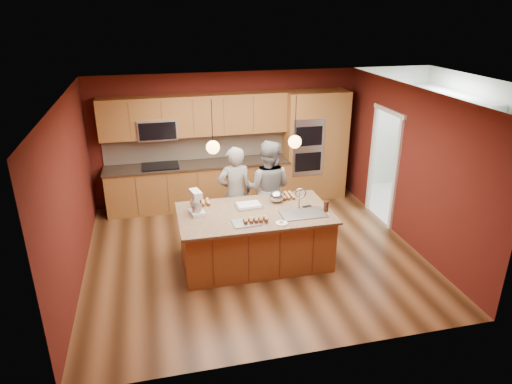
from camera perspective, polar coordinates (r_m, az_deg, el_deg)
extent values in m
plane|color=#3F2512|center=(7.85, -0.34, -7.64)|extent=(5.50, 5.50, 0.00)
plane|color=silver|center=(6.91, -0.39, 12.12)|extent=(5.50, 5.50, 0.00)
plane|color=#4D1710|center=(9.61, -3.72, 6.77)|extent=(5.50, 0.00, 5.50)
plane|color=#4D1710|center=(5.10, 6.01, -8.18)|extent=(5.50, 0.00, 5.50)
plane|color=#4D1710|center=(7.22, -22.15, -0.30)|extent=(0.00, 5.00, 5.00)
plane|color=#4D1710|center=(8.29, 18.52, 3.07)|extent=(0.00, 5.00, 5.00)
cube|color=olive|center=(9.53, -7.14, 0.79)|extent=(3.70, 0.60, 0.90)
cube|color=#2D221C|center=(9.36, -7.26, 3.42)|extent=(3.74, 0.64, 0.04)
cube|color=beige|center=(9.55, -7.55, 5.71)|extent=(3.70, 0.03, 0.56)
cube|color=olive|center=(9.22, -7.66, 9.47)|extent=(3.70, 0.36, 0.80)
cube|color=black|center=(9.30, -11.86, 3.18)|extent=(0.72, 0.52, 0.03)
cube|color=#B0B2B7|center=(9.21, -12.25, 7.74)|extent=(0.76, 0.40, 0.40)
cube|color=olive|center=(9.77, 5.95, 5.74)|extent=(0.80, 0.60, 2.30)
cube|color=#B0B2B7|center=(9.48, 6.54, 5.51)|extent=(0.66, 0.04, 1.20)
cube|color=olive|center=(9.99, 9.49, 5.94)|extent=(0.50, 0.60, 2.30)
plane|color=silver|center=(10.17, 18.53, -1.57)|extent=(2.60, 2.60, 0.00)
plane|color=beige|center=(10.23, 23.80, 5.88)|extent=(0.00, 2.70, 2.70)
cube|color=white|center=(9.98, 23.40, 9.14)|extent=(0.35, 2.40, 0.75)
cylinder|color=black|center=(6.63, -5.52, 8.48)|extent=(0.01, 0.01, 0.70)
sphere|color=gold|center=(6.72, -5.41, 5.58)|extent=(0.20, 0.20, 0.20)
cylinder|color=black|center=(6.90, 4.97, 9.06)|extent=(0.01, 0.01, 0.70)
sphere|color=gold|center=(6.99, 4.88, 6.27)|extent=(0.20, 0.20, 0.20)
cube|color=olive|center=(7.43, -0.15, -5.77)|extent=(2.32, 1.25, 0.85)
cube|color=tan|center=(7.23, -0.16, -2.67)|extent=(2.42, 1.35, 0.04)
cube|color=#B0B2B7|center=(7.23, 5.88, -3.31)|extent=(0.69, 0.41, 0.18)
imported|color=black|center=(8.04, -2.66, -0.15)|extent=(0.65, 0.46, 1.70)
imported|color=gray|center=(8.15, 1.48, 0.45)|extent=(1.06, 0.96, 1.77)
cube|color=white|center=(7.19, -7.41, -2.57)|extent=(0.26, 0.31, 0.06)
cube|color=white|center=(7.23, -7.57, -1.01)|extent=(0.12, 0.10, 0.27)
cube|color=white|center=(7.09, -7.55, -0.23)|extent=(0.19, 0.29, 0.10)
cylinder|color=silver|center=(7.12, -7.40, -2.18)|extent=(0.15, 0.15, 0.14)
cube|color=silver|center=(7.41, -0.93, -1.72)|extent=(0.44, 0.33, 0.03)
cube|color=white|center=(7.40, -0.93, -1.58)|extent=(0.38, 0.28, 0.02)
cube|color=#B0B2B7|center=(6.86, -1.22, -3.84)|extent=(0.44, 0.32, 0.02)
ellipsoid|color=silver|center=(7.56, 2.61, -0.56)|extent=(0.24, 0.24, 0.20)
cylinder|color=white|center=(6.86, 3.21, -3.91)|extent=(0.18, 0.18, 0.01)
cylinder|color=#35190D|center=(7.31, 8.75, -1.76)|extent=(0.08, 0.08, 0.16)
cube|color=black|center=(7.45, 6.41, -1.82)|extent=(0.16, 0.11, 0.01)
cube|color=white|center=(9.96, 22.66, 0.23)|extent=(0.73, 0.74, 0.93)
cube|color=white|center=(10.59, 20.15, 1.88)|extent=(0.65, 0.66, 0.93)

